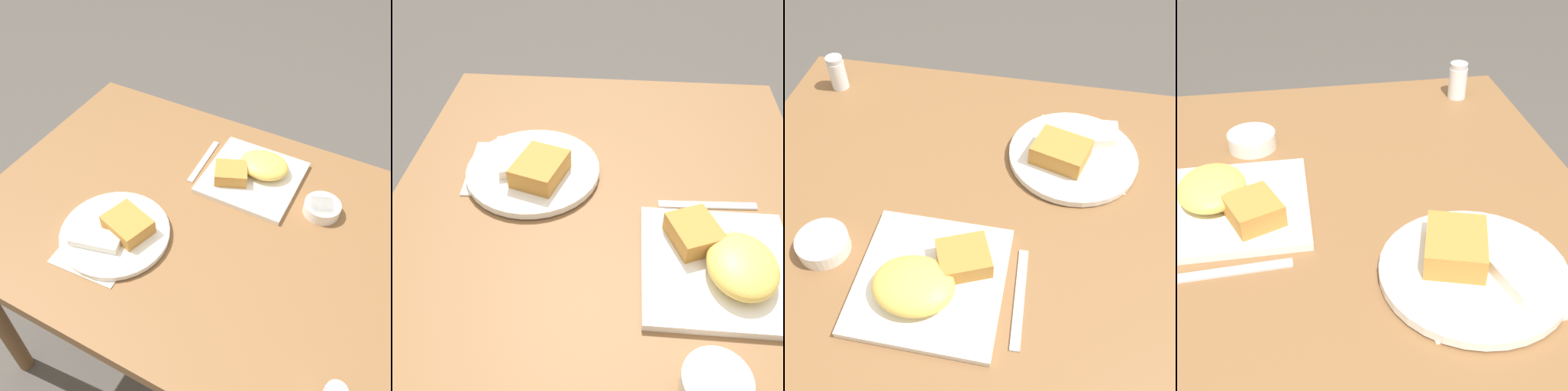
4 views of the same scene
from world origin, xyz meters
The scene contains 7 objects.
dining_table centered at (0.00, 0.00, 0.62)m, with size 1.09×0.81×0.70m.
menu_card centered at (0.15, 0.17, 0.70)m, with size 0.18×0.23×0.00m.
plate_square_near centered at (-0.08, -0.20, 0.72)m, with size 0.24×0.24×0.06m.
plate_oval_far centered at (0.13, 0.14, 0.72)m, with size 0.27×0.27×0.05m.
sauce_ramekin centered at (-0.28, -0.17, 0.72)m, with size 0.09×0.09×0.03m.
salt_shaker centered at (-0.44, 0.29, 0.74)m, with size 0.04×0.04×0.08m.
butter_knife centered at (0.07, -0.20, 0.71)m, with size 0.02×0.18×0.00m.
Camera 4 is at (0.66, -0.09, 1.24)m, focal length 50.00 mm.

